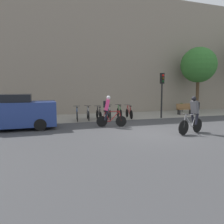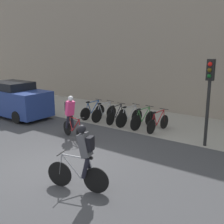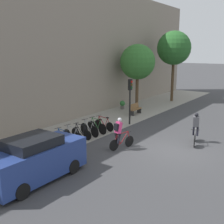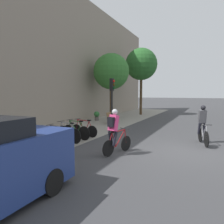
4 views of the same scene
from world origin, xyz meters
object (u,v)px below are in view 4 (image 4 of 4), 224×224
bench (113,118)px  parked_bike_0 (32,144)px  traffic_light_pole (112,94)px  parked_bike_5 (84,129)px  parked_bike_2 (57,137)px  parked_bike_3 (67,134)px  potted_plant (97,115)px  cyclist_grey (203,123)px  parked_bike_4 (76,131)px  cyclist_pink (114,130)px  parked_bike_1 (46,140)px

bench → parked_bike_0: bearing=-175.5°
traffic_light_pole → parked_bike_5: bearing=165.2°
parked_bike_2 → parked_bike_5: parked_bike_5 is taller
traffic_light_pole → parked_bike_3: bearing=170.9°
potted_plant → parked_bike_0: bearing=-165.1°
parked_bike_2 → cyclist_grey: bearing=-62.0°
parked_bike_5 → cyclist_grey: bearing=-81.6°
parked_bike_4 → cyclist_grey: bearing=-74.6°
cyclist_pink → parked_bike_5: (2.48, 2.88, -0.56)m
parked_bike_4 → parked_bike_1: bearing=-180.0°
parked_bike_1 → traffic_light_pole: bearing=-6.5°
parked_bike_0 → parked_bike_1: parked_bike_1 is taller
parked_bike_2 → parked_bike_5: size_ratio=0.93×
cyclist_pink → parked_bike_0: cyclist_pink is taller
cyclist_pink → parked_bike_5: bearing=49.2°
parked_bike_3 → parked_bike_4: (0.75, -0.00, -0.00)m
parked_bike_0 → parked_bike_2: 1.50m
parked_bike_0 → parked_bike_3: size_ratio=0.96×
parked_bike_1 → parked_bike_3: parked_bike_3 is taller
cyclist_pink → parked_bike_1: cyclist_pink is taller
cyclist_pink → traffic_light_pole: (4.77, 2.27, 1.31)m
parked_bike_0 → potted_plant: parked_bike_0 is taller
traffic_light_pole → potted_plant: bearing=38.9°
parked_bike_1 → parked_bike_4: (2.25, 0.00, 0.01)m
cyclist_pink → parked_bike_1: size_ratio=1.02×
traffic_light_pole → bench: (2.98, 1.31, -1.80)m
cyclist_pink → cyclist_grey: bearing=-41.7°
cyclist_pink → parked_bike_0: size_ratio=1.05×
parked_bike_3 → bench: parked_bike_3 is taller
parked_bike_2 → potted_plant: (8.65, 2.70, 0.06)m
cyclist_pink → potted_plant: 10.49m
parked_bike_5 → potted_plant: 6.94m
cyclist_grey → parked_bike_3: bearing=112.0°
cyclist_grey → parked_bike_1: cyclist_grey is taller
parked_bike_3 → traffic_light_pole: size_ratio=0.53×
parked_bike_4 → parked_bike_2: bearing=-180.0°
cyclist_pink → parked_bike_4: 3.40m
cyclist_grey → parked_bike_2: cyclist_grey is taller
cyclist_grey → parked_bike_3: cyclist_grey is taller
parked_bike_3 → parked_bike_5: (1.50, -0.00, -0.03)m
cyclist_grey → potted_plant: cyclist_grey is taller
parked_bike_2 → potted_plant: size_ratio=2.01×
bench → potted_plant: bench is taller
bench → cyclist_grey: bearing=-123.9°
parked_bike_0 → traffic_light_pole: (6.05, -0.61, 1.86)m
parked_bike_5 → bench: (5.27, 0.70, 0.07)m
parked_bike_0 → bench: 9.06m
cyclist_grey → bench: cyclist_grey is taller
potted_plant → parked_bike_3: bearing=-161.2°
cyclist_grey → traffic_light_pole: size_ratio=0.55×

